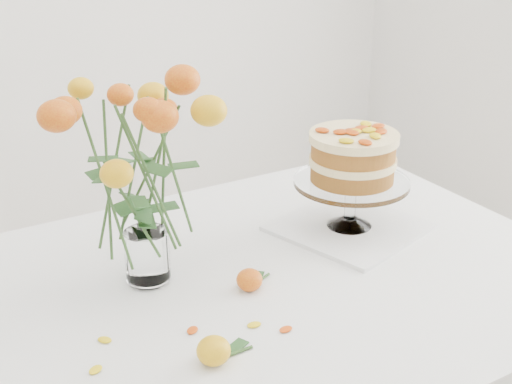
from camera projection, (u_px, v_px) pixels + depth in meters
table at (227, 323)px, 1.40m from camera, size 1.43×0.93×0.76m
napkin at (349, 227)px, 1.59m from camera, size 0.35×0.35×0.01m
cake_stand at (353, 162)px, 1.53m from camera, size 0.25×0.25×0.23m
rose_vase at (141, 160)px, 1.29m from camera, size 0.33×0.33×0.43m
loose_rose_near at (214, 351)px, 1.14m from camera, size 0.10×0.06×0.05m
loose_rose_far at (250, 280)px, 1.35m from camera, size 0.09×0.05×0.04m
stray_petal_a at (192, 330)px, 1.23m from camera, size 0.03×0.02×0.00m
stray_petal_b at (254, 325)px, 1.24m from camera, size 0.03×0.02×0.00m
stray_petal_c at (286, 330)px, 1.23m from camera, size 0.03×0.02×0.00m
stray_petal_d at (105, 340)px, 1.20m from camera, size 0.03×0.02×0.00m
stray_petal_e at (96, 370)px, 1.13m from camera, size 0.03×0.02×0.00m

